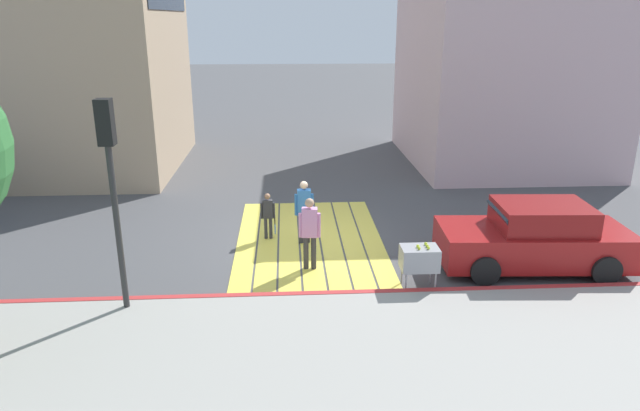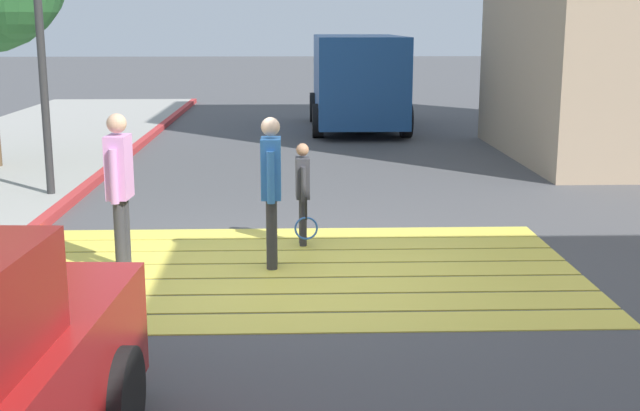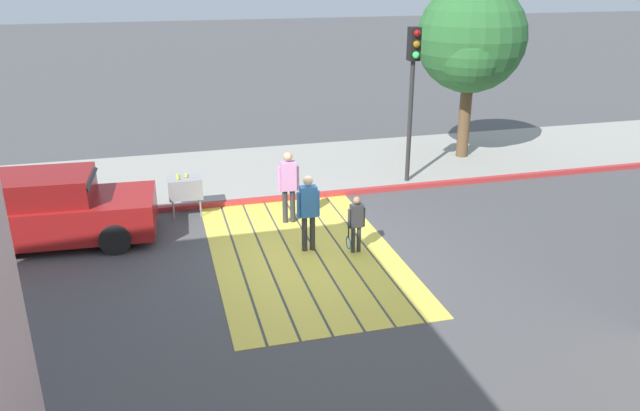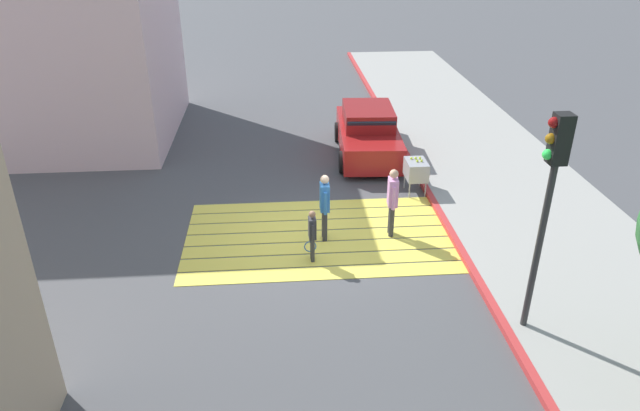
% 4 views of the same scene
% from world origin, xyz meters
% --- Properties ---
extents(ground_plane, '(120.00, 120.00, 0.00)m').
position_xyz_m(ground_plane, '(0.00, 0.00, 0.00)').
color(ground_plane, '#4C4C4F').
extents(crosswalk_stripes, '(6.40, 3.80, 0.01)m').
position_xyz_m(crosswalk_stripes, '(0.00, -0.00, 0.01)').
color(crosswalk_stripes, '#EAD64C').
rests_on(crosswalk_stripes, ground).
extents(sidewalk_west, '(4.80, 40.00, 0.12)m').
position_xyz_m(sidewalk_west, '(-5.60, 0.00, 0.06)').
color(sidewalk_west, '#9E9B93').
rests_on(sidewalk_west, ground).
extents(curb_painted, '(0.16, 40.00, 0.13)m').
position_xyz_m(curb_painted, '(-3.25, 0.00, 0.07)').
color(curb_painted, '#BC3333').
rests_on(curb_painted, ground).
extents(car_parked_near_curb, '(2.16, 4.39, 1.57)m').
position_xyz_m(car_parked_near_curb, '(-2.00, -5.14, 0.73)').
color(car_parked_near_curb, maroon).
rests_on(car_parked_near_curb, ground).
extents(traffic_light_corner, '(0.39, 0.28, 4.24)m').
position_xyz_m(traffic_light_corner, '(-3.58, 3.81, 3.04)').
color(traffic_light_corner, '#2D2D2D').
rests_on(traffic_light_corner, ground).
extents(street_tree, '(3.20, 3.20, 5.32)m').
position_xyz_m(street_tree, '(-5.27, 6.33, 3.63)').
color(street_tree, brown).
rests_on(street_tree, ground).
extents(tennis_ball_cart, '(0.56, 0.80, 1.02)m').
position_xyz_m(tennis_ball_cart, '(-2.90, -2.24, 0.70)').
color(tennis_ball_cart, '#99999E').
rests_on(tennis_ball_cart, ground).
extents(pedestrian_adult_lead, '(0.25, 0.51, 1.73)m').
position_xyz_m(pedestrian_adult_lead, '(-1.77, 0.07, 1.01)').
color(pedestrian_adult_lead, '#333338').
rests_on(pedestrian_adult_lead, ground).
extents(pedestrian_adult_trailing, '(0.22, 0.49, 1.68)m').
position_xyz_m(pedestrian_adult_trailing, '(-0.15, 0.14, 0.98)').
color(pedestrian_adult_trailing, '#333338').
rests_on(pedestrian_adult_trailing, ground).
extents(pedestrian_child_with_racket, '(0.28, 0.39, 1.26)m').
position_xyz_m(pedestrian_child_with_racket, '(0.21, 1.08, 0.71)').
color(pedestrian_child_with_racket, '#333338').
rests_on(pedestrian_child_with_racket, ground).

